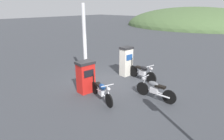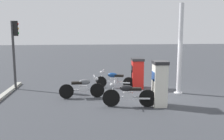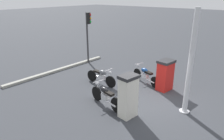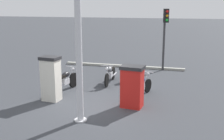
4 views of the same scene
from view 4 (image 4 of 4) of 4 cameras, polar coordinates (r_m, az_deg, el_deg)
ground_plane at (r=10.59m, az=-4.42°, el=-6.81°), size 120.00×120.00×0.00m
fuel_pump_near at (r=10.05m, az=4.08°, el=-3.29°), size 0.72×0.88×1.51m
fuel_pump_far at (r=10.94m, az=-12.19°, el=-1.66°), size 0.64×0.77×1.71m
motorcycle_near_pump at (r=11.23m, az=5.75°, el=-3.17°), size 1.91×0.87×0.93m
motorcycle_far_pump at (r=12.05m, az=-9.46°, el=-2.13°), size 1.98×0.70×0.97m
motorcycle_extra at (r=13.08m, az=-0.40°, el=-0.68°), size 1.92×0.56×0.95m
roadside_traffic_light at (r=15.56m, az=10.63°, el=8.21°), size 0.39×0.31×3.34m
canopy_support_pole at (r=8.61m, az=-6.65°, el=1.95°), size 0.40×0.40×4.06m
road_edge_kerb at (r=16.45m, az=2.25°, el=0.79°), size 0.48×7.00×0.12m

